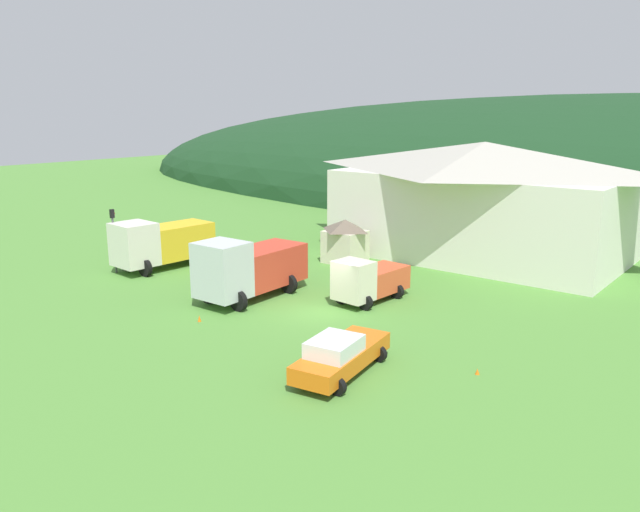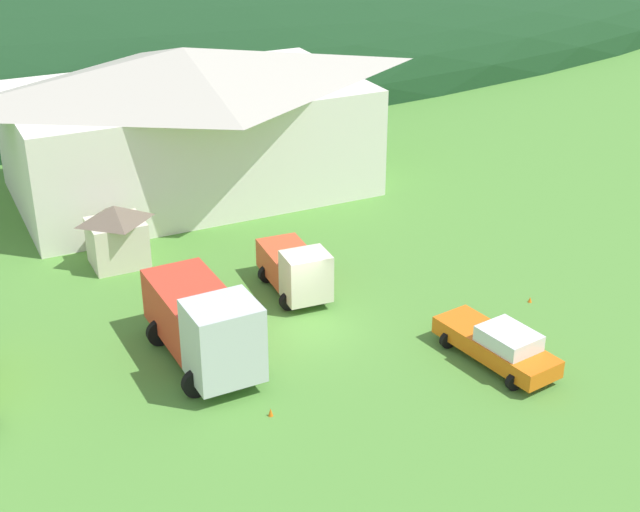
# 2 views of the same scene
# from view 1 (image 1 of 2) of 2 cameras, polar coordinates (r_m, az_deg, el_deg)

# --- Properties ---
(ground_plane) EXTENTS (200.00, 200.00, 0.00)m
(ground_plane) POSITION_cam_1_polar(r_m,az_deg,el_deg) (32.25, -0.09, -5.20)
(ground_plane) COLOR #518C38
(forested_hill_backdrop) EXTENTS (156.08, 60.00, 24.22)m
(forested_hill_backdrop) POSITION_cam_1_polar(r_m,az_deg,el_deg) (82.61, 25.17, 4.94)
(forested_hill_backdrop) COLOR #193D1E
(forested_hill_backdrop) RESTS_ON ground
(depot_building) EXTENTS (20.44, 12.30, 8.08)m
(depot_building) POSITION_cam_1_polar(r_m,az_deg,el_deg) (45.43, 14.69, 5.20)
(depot_building) COLOR white
(depot_building) RESTS_ON ground
(play_shed_cream) EXTENTS (2.72, 2.45, 2.99)m
(play_shed_cream) POSITION_cam_1_polar(r_m,az_deg,el_deg) (42.29, 2.32, 1.44)
(play_shed_cream) COLOR beige
(play_shed_cream) RESTS_ON ground
(heavy_rig_striped) EXTENTS (3.53, 6.79, 3.28)m
(heavy_rig_striped) POSITION_cam_1_polar(r_m,az_deg,el_deg) (42.05, -14.49, 1.24)
(heavy_rig_striped) COLOR silver
(heavy_rig_striped) RESTS_ON ground
(tow_truck_silver) EXTENTS (3.46, 6.87, 3.51)m
(tow_truck_silver) POSITION_cam_1_polar(r_m,az_deg,el_deg) (34.30, -6.68, -1.04)
(tow_truck_silver) COLOR silver
(tow_truck_silver) RESTS_ON ground
(light_truck_cream) EXTENTS (2.61, 4.79, 2.49)m
(light_truck_cream) POSITION_cam_1_polar(r_m,az_deg,el_deg) (33.76, 4.42, -2.21)
(light_truck_cream) COLOR beige
(light_truck_cream) RESTS_ON ground
(service_pickup_orange) EXTENTS (2.77, 5.53, 1.66)m
(service_pickup_orange) POSITION_cam_1_polar(r_m,az_deg,el_deg) (24.72, 1.88, -9.08)
(service_pickup_orange) COLOR orange
(service_pickup_orange) RESTS_ON ground
(traffic_light_west) EXTENTS (0.20, 0.32, 4.12)m
(traffic_light_west) POSITION_cam_1_polar(r_m,az_deg,el_deg) (41.52, -18.45, 1.93)
(traffic_light_west) COLOR #4C4C51
(traffic_light_west) RESTS_ON ground
(traffic_cone_near_pickup) EXTENTS (0.36, 0.36, 0.48)m
(traffic_cone_near_pickup) POSITION_cam_1_polar(r_m,az_deg,el_deg) (25.80, 14.26, -10.51)
(traffic_cone_near_pickup) COLOR orange
(traffic_cone_near_pickup) RESTS_ON ground
(traffic_cone_mid_row) EXTENTS (0.36, 0.36, 0.62)m
(traffic_cone_mid_row) POSITION_cam_1_polar(r_m,az_deg,el_deg) (31.47, -11.03, -5.93)
(traffic_cone_mid_row) COLOR orange
(traffic_cone_mid_row) RESTS_ON ground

